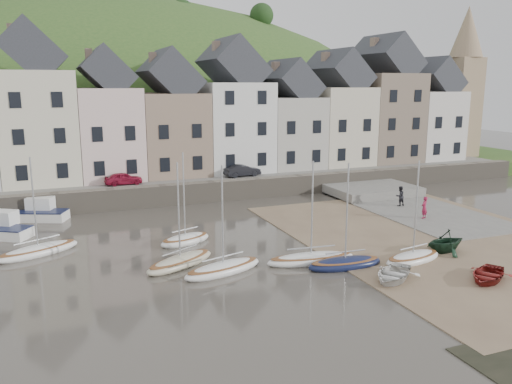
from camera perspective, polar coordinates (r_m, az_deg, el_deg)
name	(u,v)px	position (r m, az deg, el deg)	size (l,w,h in m)	color
ground	(293,260)	(31.53, 4.06, -7.44)	(160.00, 160.00, 0.00)	#433E35
quay_land	(174,168)	(60.96, -9.07, 2.61)	(90.00, 30.00, 1.50)	#2F5120
quay_street	(200,178)	(49.82, -6.17, 1.56)	(70.00, 7.00, 0.10)	slate
seawall	(211,191)	(46.64, -5.00, 0.06)	(70.00, 1.20, 1.80)	slate
beach	(439,239)	(37.43, 19.48, -4.93)	(18.00, 26.00, 0.06)	brown
slipway	(411,208)	(45.84, 16.75, -1.69)	(8.00, 18.00, 0.12)	slate
hillside	(111,254)	(91.65, -15.67, -6.63)	(134.40, 84.00, 84.00)	#2F5120
townhouse_terrace	(206,115)	(52.96, -5.49, 8.48)	(61.05, 8.00, 13.93)	white
church_spire	(464,78)	(69.57, 21.94, 11.57)	(4.00, 4.00, 18.00)	#997F60
sailboat_0	(38,250)	(35.01, -22.89, -5.95)	(5.38, 3.66, 6.32)	white
sailboat_1	(185,239)	(34.79, -7.81, -5.19)	(3.98, 2.70, 6.32)	white
sailboat_2	(180,261)	(30.68, -8.35, -7.59)	(5.01, 3.74, 6.32)	beige
sailboat_3	(223,268)	(29.36, -3.64, -8.39)	(5.21, 2.84, 6.32)	white
sailboat_4	(311,259)	(31.01, 6.09, -7.31)	(5.59, 2.05, 6.32)	white
sailboat_5	(345,263)	(30.53, 9.80, -7.73)	(4.67, 1.78, 6.32)	#131A3D
sailboat_6	(413,258)	(32.35, 16.91, -6.94)	(4.37, 2.22, 6.32)	white
motorboat_2	(33,212)	(43.84, -23.39, -2.08)	(5.80, 3.76, 1.70)	white
rowboat_white	(393,274)	(29.02, 14.86, -8.73)	(2.36, 3.31, 0.69)	silver
rowboat_green	(446,241)	(34.45, 20.17, -5.08)	(2.42, 2.80, 1.48)	black
rowboat_red	(488,275)	(30.64, 24.17, -8.31)	(2.28, 3.19, 0.66)	maroon
person_red	(424,208)	(42.18, 18.06, -1.64)	(0.63, 0.41, 1.73)	maroon
person_dark	(400,196)	(45.90, 15.59, -0.43)	(0.83, 0.65, 1.71)	black
car_left	(123,178)	(47.34, -14.40, 1.46)	(1.32, 3.27, 1.12)	maroon
car_right	(242,170)	(49.96, -1.50, 2.39)	(1.23, 3.54, 1.17)	black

